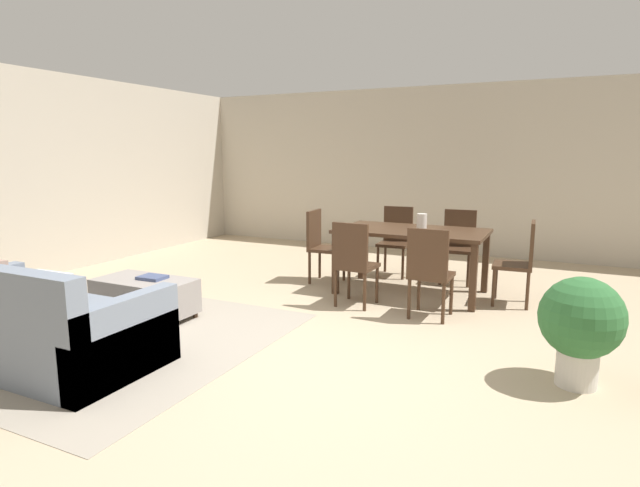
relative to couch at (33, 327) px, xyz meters
The scene contains 16 objects.
ground_plane 2.17m from the couch, 28.37° to the left, with size 10.80×10.80×0.00m, color tan.
wall_back 6.40m from the couch, 72.56° to the left, with size 9.00×0.12×2.70m, color #BCB2A0.
wall_left 3.20m from the couch, 149.76° to the left, with size 0.12×11.00×2.70m, color #BCB2A0.
area_rug 0.69m from the couch, 91.02° to the left, with size 3.00×2.80×0.01m, color gray.
couch is the anchor object (origin of this frame).
ottoman_table 1.21m from the couch, 91.10° to the left, with size 0.99×0.53×0.40m.
dining_table 3.92m from the couch, 57.34° to the left, with size 1.69×0.95×0.76m.
dining_chair_near_left 3.01m from the couch, 55.39° to the left, with size 0.42×0.42×0.92m.
dining_chair_near_right 3.50m from the couch, 43.49° to the left, with size 0.41×0.41×0.92m.
dining_chair_far_left 4.45m from the couch, 68.20° to the left, with size 0.41×0.41×0.92m.
dining_chair_far_right 4.79m from the couch, 58.66° to the left, with size 0.42×0.42×0.92m.
dining_chair_head_east 4.69m from the couch, 45.16° to the left, with size 0.42×0.42×0.92m.
dining_chair_head_west 3.45m from the couch, 74.62° to the left, with size 0.43×0.43×0.92m.
vase_centerpiece 4.03m from the couch, 56.52° to the left, with size 0.12×0.12×0.18m, color silver.
book_on_ottoman 1.26m from the couch, 87.95° to the left, with size 0.26×0.20×0.03m, color #3F4C72.
potted_plant 4.11m from the couch, 19.88° to the left, with size 0.57×0.57×0.79m.
Camera 1 is at (1.83, -3.52, 1.63)m, focal length 28.91 mm.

